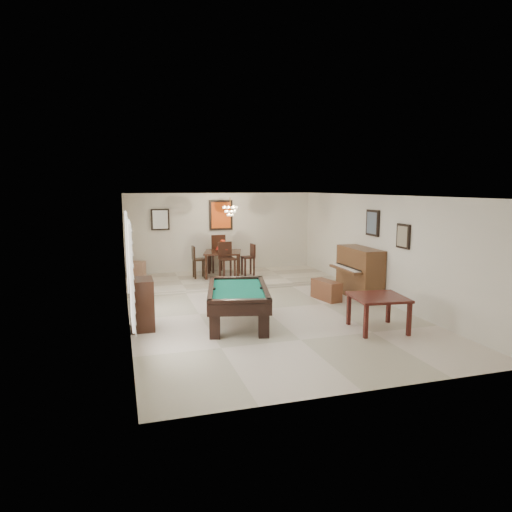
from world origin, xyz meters
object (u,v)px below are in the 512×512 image
piano_bench (326,290)px  pool_table (238,307)px  upright_piano (354,273)px  dining_chair_west (199,262)px  dining_chair_east (248,260)px  chandelier (230,207)px  apothecary_chest (142,304)px  dining_table (223,262)px  square_table (378,313)px  flower_vase (223,243)px  corner_bench (138,269)px  dining_chair_south (227,262)px  dining_chair_north (217,253)px

piano_bench → pool_table: bearing=-153.1°
upright_piano → piano_bench: size_ratio=1.75×
dining_chair_west → dining_chair_east: 1.50m
upright_piano → chandelier: chandelier is taller
apothecary_chest → dining_table: apothecary_chest is taller
piano_bench → square_table: bearing=-92.1°
dining_chair_east → flower_vase: bearing=-96.6°
dining_chair_east → chandelier: (-0.59, -0.22, 1.60)m
dining_chair_west → corner_bench: (-1.74, 0.67, -0.25)m
square_table → dining_chair_south: bearing=111.1°
apothecary_chest → piano_bench: bearing=13.6°
flower_vase → corner_bench: bearing=164.8°
upright_piano → dining_chair_east: (-1.96, 3.01, -0.04)m
piano_bench → dining_chair_west: size_ratio=0.91×
pool_table → piano_bench: 2.94m
dining_table → dining_chair_west: 0.73m
dining_chair_south → apothecary_chest: bearing=-133.7°
dining_chair_west → piano_bench: bearing=-140.1°
dining_chair_south → piano_bench: bearing=-57.3°
dining_chair_east → chandelier: size_ratio=1.59×
upright_piano → dining_chair_east: size_ratio=1.59×
dining_chair_south → corner_bench: size_ratio=2.22×
pool_table → square_table: 2.80m
square_table → apothecary_chest: 4.66m
pool_table → upright_piano: (3.41, 1.36, 0.27)m
flower_vase → dining_chair_east: bearing=-1.6°
apothecary_chest → dining_chair_south: bearing=53.6°
dining_table → dining_chair_south: dining_chair_south is taller
upright_piano → dining_chair_west: bearing=138.7°
pool_table → dining_chair_east: size_ratio=2.29×
dining_table → dining_chair_north: (-0.01, 0.77, 0.16)m
chandelier → upright_piano: bearing=-47.6°
piano_bench → dining_chair_south: bearing=130.0°
pool_table → apothecary_chest: 1.92m
piano_bench → dining_chair_west: bearing=131.1°
corner_bench → chandelier: bearing=-19.0°
square_table → corner_bench: size_ratio=1.98×
upright_piano → dining_table: 4.08m
flower_vase → dining_table: bearing=180.0°
chandelier → dining_chair_south: bearing=-114.5°
piano_bench → dining_table: dining_table is taller
dining_table → corner_bench: size_ratio=2.12×
chandelier → square_table: bearing=-72.6°
piano_bench → dining_chair_east: 3.27m
dining_table → corner_bench: bearing=164.8°
flower_vase → apothecary_chest: bearing=-121.8°
apothecary_chest → dining_chair_west: size_ratio=1.06×
flower_vase → dining_chair_west: size_ratio=0.26×
upright_piano → corner_bench: size_ratio=3.04×
flower_vase → dining_chair_south: size_ratio=0.22×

